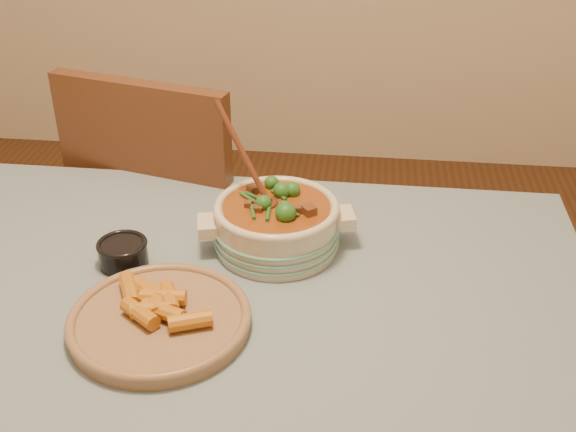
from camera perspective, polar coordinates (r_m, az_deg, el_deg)
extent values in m
cube|color=brown|center=(1.36, -11.30, -8.41)|extent=(1.60, 1.00, 0.05)
cube|color=gray|center=(1.34, -11.42, -7.49)|extent=(1.68, 1.08, 0.01)
cylinder|color=brown|center=(1.91, 15.81, -10.48)|extent=(0.07, 0.07, 0.70)
cylinder|color=beige|center=(1.46, -0.91, -0.93)|extent=(0.30, 0.30, 0.10)
torus|color=beige|center=(1.44, -0.93, 0.71)|extent=(0.25, 0.25, 0.02)
cube|color=beige|center=(1.47, 4.44, -0.11)|extent=(0.05, 0.07, 0.02)
cube|color=beige|center=(1.45, -6.37, -0.78)|extent=(0.05, 0.07, 0.02)
cylinder|color=#974116|center=(1.44, -0.93, 0.50)|extent=(0.22, 0.22, 0.02)
cylinder|color=black|center=(1.46, -12.89, -2.96)|extent=(0.12, 0.12, 0.05)
torus|color=black|center=(1.45, -13.00, -2.16)|extent=(0.10, 0.10, 0.01)
cylinder|color=black|center=(1.45, -12.96, -2.48)|extent=(0.08, 0.08, 0.01)
cylinder|color=#946E52|center=(1.29, -10.09, -8.28)|extent=(0.37, 0.37, 0.02)
torus|color=#946E52|center=(1.29, -10.13, -7.89)|extent=(0.32, 0.32, 0.02)
cube|color=#532919|center=(2.11, -7.61, -0.37)|extent=(0.56, 0.56, 0.04)
cube|color=#532919|center=(1.83, -11.13, 3.10)|extent=(0.46, 0.16, 0.49)
cylinder|color=#532919|center=(2.32, -0.62, -4.13)|extent=(0.04, 0.04, 0.49)
cylinder|color=#532919|center=(2.47, -9.18, -2.22)|extent=(0.04, 0.04, 0.49)
cylinder|color=#532919|center=(2.03, -4.74, -10.05)|extent=(0.04, 0.04, 0.49)
cylinder|color=#532919|center=(2.20, -14.15, -7.40)|extent=(0.04, 0.04, 0.49)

